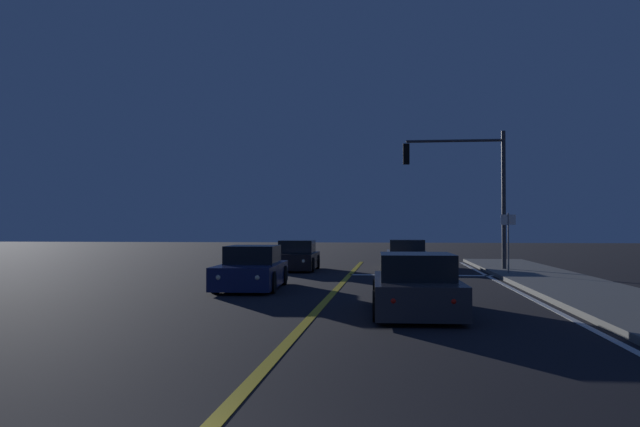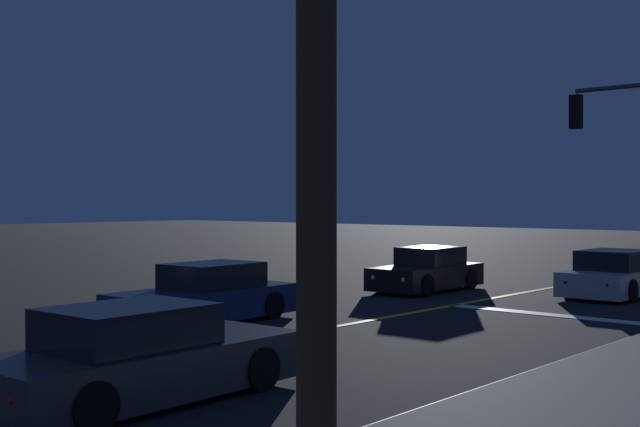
{
  "view_description": "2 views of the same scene",
  "coord_description": "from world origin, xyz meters",
  "px_view_note": "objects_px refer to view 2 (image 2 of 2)",
  "views": [
    {
      "loc": [
        1.73,
        -3.81,
        1.91
      ],
      "look_at": [
        -0.92,
        19.9,
        2.43
      ],
      "focal_mm": 36.56,
      "sensor_mm": 36.0,
      "label": 1
    },
    {
      "loc": [
        11.45,
        4.1,
        2.76
      ],
      "look_at": [
        -0.47,
        17.7,
        2.48
      ],
      "focal_mm": 45.62,
      "sensor_mm": 36.0,
      "label": 2
    }
  ],
  "objects_px": {
    "car_parked_curb_silver": "(617,276)",
    "car_distant_tail_navy": "(206,297)",
    "car_mid_block_black": "(427,272)",
    "car_side_waiting_charcoal": "(140,359)"
  },
  "relations": [
    {
      "from": "car_side_waiting_charcoal",
      "to": "car_distant_tail_navy",
      "type": "bearing_deg",
      "value": 130.61
    },
    {
      "from": "car_mid_block_black",
      "to": "car_side_waiting_charcoal",
      "type": "xyz_separation_m",
      "value": [
        4.79,
        -14.24,
        0.0
      ]
    },
    {
      "from": "car_mid_block_black",
      "to": "car_parked_curb_silver",
      "type": "xyz_separation_m",
      "value": [
        4.94,
        2.5,
        0.0
      ]
    },
    {
      "from": "car_parked_curb_silver",
      "to": "car_side_waiting_charcoal",
      "type": "bearing_deg",
      "value": -91.06
    },
    {
      "from": "car_mid_block_black",
      "to": "car_side_waiting_charcoal",
      "type": "bearing_deg",
      "value": 107.2
    },
    {
      "from": "car_parked_curb_silver",
      "to": "car_distant_tail_navy",
      "type": "distance_m",
      "value": 12.42
    },
    {
      "from": "car_mid_block_black",
      "to": "car_parked_curb_silver",
      "type": "distance_m",
      "value": 5.54
    },
    {
      "from": "car_mid_block_black",
      "to": "car_distant_tail_navy",
      "type": "distance_m",
      "value": 8.84
    },
    {
      "from": "car_mid_block_black",
      "to": "car_parked_curb_silver",
      "type": "height_order",
      "value": "same"
    },
    {
      "from": "car_mid_block_black",
      "to": "car_side_waiting_charcoal",
      "type": "relative_size",
      "value": 0.9
    }
  ]
}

